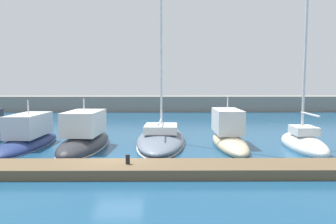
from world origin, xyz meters
name	(u,v)px	position (x,y,z in m)	size (l,w,h in m)	color
ground_plane	(118,164)	(0.00, 0.00, 0.00)	(120.00, 120.00, 0.00)	navy
dock_pier	(113,169)	(0.00, -1.79, 0.23)	(26.92, 2.23, 0.46)	brown
breakwater_seawall	(149,104)	(0.00, 29.95, 1.09)	(108.00, 3.74, 2.18)	gray
motorboat_navy_second	(28,138)	(-6.71, 4.75, 0.54)	(2.68, 8.25, 3.40)	navy
motorboat_charcoal_third	(85,137)	(-2.73, 4.01, 0.68)	(2.88, 7.89, 3.57)	#2D2D33
sailboat_slate_fourth	(161,137)	(2.14, 5.86, 0.38)	(3.62, 10.67, 17.81)	slate
motorboat_sand_fifth	(228,134)	(6.64, 4.73, 0.78)	(1.92, 7.44, 3.53)	beige
sailboat_white_sixth	(303,143)	(11.21, 3.67, 0.38)	(2.24, 6.11, 10.64)	white
mooring_buoy_red	(69,115)	(-9.78, 24.09, 0.00)	(0.90, 0.90, 0.90)	red
dock_bollard	(128,159)	(0.70, -1.79, 0.68)	(0.20, 0.20, 0.44)	black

